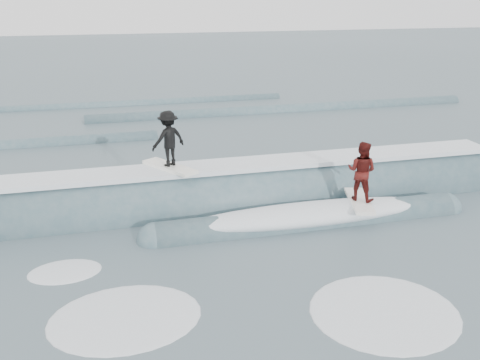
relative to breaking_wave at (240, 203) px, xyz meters
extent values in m
plane|color=#384E52|center=(-0.20, -5.08, -0.04)|extent=(160.00, 160.00, 0.00)
cylinder|color=#3B5964|center=(-0.20, 0.24, -0.04)|extent=(20.64, 2.34, 2.34)
cylinder|color=#3B5964|center=(1.60, -1.96, -0.04)|extent=(9.00, 1.02, 1.02)
sphere|color=#3B5964|center=(-2.90, -1.96, -0.04)|extent=(1.02, 1.02, 1.02)
sphere|color=#3B5964|center=(6.10, -1.96, -0.04)|extent=(1.02, 1.02, 1.02)
cube|color=white|center=(-0.20, 0.24, 1.20)|extent=(18.00, 1.30, 0.14)
ellipsoid|color=white|center=(1.60, -1.96, 0.26)|extent=(7.60, 1.30, 0.60)
cube|color=white|center=(-2.15, 0.24, 1.32)|extent=(1.53, 1.98, 0.10)
imported|color=black|center=(-2.15, 0.24, 2.21)|extent=(1.25, 1.02, 1.68)
cube|color=white|center=(3.14, -1.96, 0.52)|extent=(1.06, 2.07, 0.10)
imported|color=#460F0D|center=(3.14, -1.96, 1.45)|extent=(1.08, 1.08, 1.76)
ellipsoid|color=white|center=(-3.90, -5.45, -0.04)|extent=(3.31, 2.26, 0.10)
ellipsoid|color=white|center=(-5.20, -3.12, -0.04)|extent=(1.59, 1.08, 0.10)
ellipsoid|color=white|center=(1.42, -6.62, -0.04)|extent=(3.86, 2.63, 0.10)
cylinder|color=#3B5964|center=(6.07, 12.92, -0.04)|extent=(22.00, 0.80, 0.80)
cylinder|color=#3B5964|center=(-4.03, 16.92, -0.04)|extent=(22.00, 0.60, 0.60)
camera|label=1|loc=(-4.00, -15.26, 6.36)|focal=40.00mm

